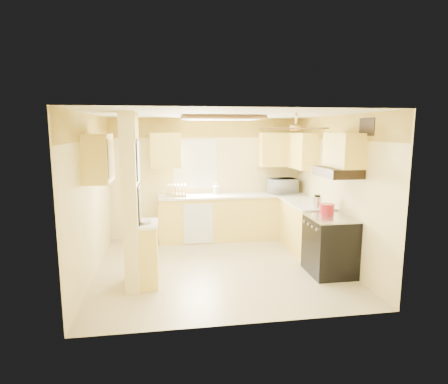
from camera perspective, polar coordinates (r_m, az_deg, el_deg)
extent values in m
plane|color=#CAB78C|center=(6.37, -0.60, -11.30)|extent=(4.00, 4.00, 0.00)
plane|color=white|center=(5.97, -0.64, 11.77)|extent=(4.00, 4.00, 0.00)
plane|color=#F4DF95|center=(7.91, -2.61, 2.11)|extent=(4.00, 0.00, 4.00)
plane|color=#F4DF95|center=(4.21, 3.13, -4.41)|extent=(4.00, 0.00, 4.00)
plane|color=#F4DF95|center=(6.09, -19.58, -0.63)|extent=(0.00, 3.80, 3.80)
plane|color=#F4DF95|center=(6.63, 16.75, 0.30)|extent=(0.00, 3.80, 3.80)
cube|color=#F8D849|center=(7.83, -2.65, 9.74)|extent=(4.00, 0.02, 0.40)
cube|color=#F4DF95|center=(5.46, -13.92, -1.46)|extent=(0.20, 0.70, 2.50)
cube|color=#FFDD61|center=(5.65, -11.34, -9.40)|extent=(0.25, 0.55, 0.90)
cube|color=white|center=(5.52, -11.50, -4.77)|extent=(0.28, 0.58, 0.04)
cube|color=#FFDD61|center=(7.83, 1.33, -3.91)|extent=(3.00, 0.60, 0.90)
cube|color=#FFDD61|center=(7.21, 12.23, -5.29)|extent=(0.60, 1.40, 0.90)
cube|color=white|center=(7.73, 1.35, -0.53)|extent=(3.04, 0.64, 0.04)
cube|color=white|center=(7.11, 12.28, -1.63)|extent=(0.64, 1.44, 0.04)
cube|color=white|center=(7.44, -3.96, -4.80)|extent=(0.58, 0.02, 0.80)
cube|color=white|center=(7.84, -4.43, 4.23)|extent=(0.92, 0.02, 1.02)
cube|color=white|center=(7.84, -4.44, 4.24)|extent=(0.80, 0.02, 0.90)
cube|color=#FFDD61|center=(7.63, -8.89, 6.27)|extent=(0.60, 0.35, 0.70)
cube|color=#FFDD61|center=(8.00, 8.67, 6.41)|extent=(0.90, 0.35, 0.70)
cube|color=#FFDD61|center=(7.65, 11.72, 6.19)|extent=(0.35, 1.00, 0.70)
cube|color=#FFDD61|center=(5.74, -18.64, 4.88)|extent=(0.35, 0.75, 0.70)
cube|color=#FFDD61|center=(5.99, 17.82, 6.05)|extent=(0.35, 0.76, 0.52)
cube|color=black|center=(6.19, 15.82, -7.92)|extent=(0.65, 0.76, 0.90)
cube|color=silver|center=(6.07, 16.01, -3.81)|extent=(0.66, 0.77, 0.02)
cylinder|color=silver|center=(5.74, 14.00, -5.55)|extent=(0.03, 0.05, 0.05)
cylinder|color=silver|center=(5.89, 13.36, -5.14)|extent=(0.03, 0.05, 0.05)
cylinder|color=silver|center=(6.03, 12.79, -4.77)|extent=(0.03, 0.05, 0.05)
cylinder|color=silver|center=(6.19, 12.21, -4.40)|extent=(0.03, 0.05, 0.05)
cube|color=black|center=(5.98, 16.93, 2.91)|extent=(0.50, 0.76, 0.14)
cube|color=black|center=(5.38, -13.00, 4.86)|extent=(0.02, 0.42, 0.57)
cube|color=white|center=(5.38, -12.93, 4.86)|extent=(0.01, 0.37, 0.52)
cube|color=black|center=(5.46, -12.75, -1.95)|extent=(0.02, 0.42, 0.57)
cube|color=yellow|center=(5.46, -12.68, -1.95)|extent=(0.01, 0.37, 0.52)
cube|color=brown|center=(6.47, -0.40, 11.23)|extent=(1.35, 0.95, 0.06)
cube|color=white|center=(6.47, -0.40, 11.01)|extent=(1.15, 0.75, 0.02)
cylinder|color=gold|center=(5.52, 10.96, 10.96)|extent=(0.04, 0.04, 0.16)
cylinder|color=gold|center=(5.52, 10.92, 9.51)|extent=(0.18, 0.18, 0.08)
cube|color=brown|center=(5.73, 13.41, 9.42)|extent=(0.55, 0.28, 0.01)
cube|color=brown|center=(5.77, 8.86, 9.56)|extent=(0.28, 0.55, 0.01)
cube|color=brown|center=(5.32, 8.23, 9.59)|extent=(0.55, 0.28, 0.01)
cube|color=brown|center=(5.28, 13.17, 9.44)|extent=(0.28, 0.55, 0.01)
cube|color=black|center=(5.75, 20.97, 9.25)|extent=(0.02, 0.40, 0.25)
imported|color=white|center=(7.97, 8.94, 0.94)|extent=(0.60, 0.44, 0.31)
imported|color=white|center=(5.47, -11.85, -4.45)|extent=(0.24, 0.24, 0.05)
cylinder|color=#A81B24|center=(6.30, 15.41, -2.54)|extent=(0.22, 0.22, 0.14)
cylinder|color=#A81B24|center=(6.29, 15.44, -1.83)|extent=(0.24, 0.24, 0.02)
cylinder|color=silver|center=(6.58, 14.00, -1.52)|extent=(0.15, 0.15, 0.20)
cylinder|color=black|center=(6.56, 14.04, -0.55)|extent=(0.10, 0.10, 0.03)
cube|color=#DCBE7F|center=(7.61, -7.20, -0.45)|extent=(0.41, 0.31, 0.04)
cube|color=#DCBE7F|center=(7.59, -8.47, 0.21)|extent=(0.02, 0.27, 0.23)
cube|color=#DCBE7F|center=(7.59, -7.96, 0.23)|extent=(0.02, 0.27, 0.23)
cube|color=#DCBE7F|center=(7.59, -7.45, 0.24)|extent=(0.02, 0.27, 0.23)
cube|color=#DCBE7F|center=(7.59, -6.95, 0.25)|extent=(0.02, 0.27, 0.23)
cube|color=#DCBE7F|center=(7.60, -6.44, 0.26)|extent=(0.02, 0.27, 0.23)
cube|color=#DCBE7F|center=(7.60, -5.93, 0.28)|extent=(0.02, 0.27, 0.23)
cylinder|color=white|center=(7.59, -7.96, 0.23)|extent=(0.02, 0.23, 0.23)
cylinder|color=white|center=(7.59, -6.95, 0.25)|extent=(0.02, 0.23, 0.23)
cylinder|color=white|center=(7.80, -1.16, 0.31)|extent=(0.13, 0.13, 0.16)
cylinder|color=#DCBE7F|center=(7.80, -0.99, 0.65)|extent=(0.01, 0.01, 0.25)
cylinder|color=#DCBE7F|center=(7.81, -1.18, 0.67)|extent=(0.01, 0.01, 0.25)
cylinder|color=#DCBE7F|center=(7.79, -1.32, 0.64)|extent=(0.01, 0.01, 0.25)
cylinder|color=#DCBE7F|center=(7.77, -1.12, 0.62)|extent=(0.01, 0.01, 0.25)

